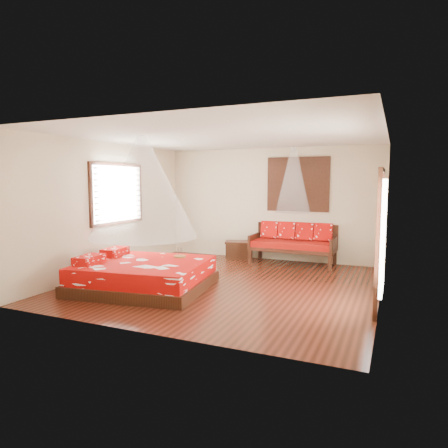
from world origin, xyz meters
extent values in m
cube|color=black|center=(0.00, 0.00, -0.01)|extent=(5.50, 5.50, 0.02)
cube|color=silver|center=(0.00, 0.00, 2.81)|extent=(5.50, 5.50, 0.02)
cube|color=beige|center=(-2.76, 0.00, 1.40)|extent=(0.02, 5.50, 2.80)
cube|color=beige|center=(2.76, 0.00, 1.40)|extent=(0.02, 5.50, 2.80)
cube|color=beige|center=(0.00, 2.76, 1.40)|extent=(5.50, 0.02, 2.80)
cube|color=beige|center=(0.00, -2.76, 1.40)|extent=(5.50, 0.02, 2.80)
cube|color=black|center=(-1.27, -0.91, 0.10)|extent=(2.53, 2.34, 0.20)
cube|color=#AC0805|center=(-1.27, -0.91, 0.35)|extent=(2.41, 2.23, 0.30)
cube|color=#AC0805|center=(-2.06, -1.46, 0.58)|extent=(0.40, 0.63, 0.15)
cube|color=#AC0805|center=(-2.18, -0.60, 0.58)|extent=(0.40, 0.63, 0.15)
cube|color=black|center=(-0.22, 1.92, 0.21)|extent=(0.08, 0.08, 0.42)
cube|color=black|center=(1.64, 1.92, 0.21)|extent=(0.08, 0.08, 0.42)
cube|color=black|center=(-0.22, 2.68, 0.21)|extent=(0.08, 0.08, 0.42)
cube|color=black|center=(1.64, 2.68, 0.21)|extent=(0.08, 0.08, 0.42)
cube|color=black|center=(0.71, 2.30, 0.38)|extent=(1.98, 0.88, 0.08)
cube|color=#850704|center=(0.71, 2.30, 0.49)|extent=(1.92, 0.82, 0.14)
cube|color=black|center=(0.71, 2.70, 0.67)|extent=(1.98, 0.06, 0.55)
cube|color=black|center=(-0.24, 2.30, 0.54)|extent=(0.06, 0.88, 0.30)
cube|color=black|center=(1.66, 2.30, 0.54)|extent=(0.06, 0.88, 0.30)
cube|color=#AC0805|center=(0.05, 2.58, 0.77)|extent=(0.42, 0.20, 0.43)
cube|color=#AC0805|center=(0.49, 2.58, 0.77)|extent=(0.42, 0.20, 0.43)
cube|color=#AC0805|center=(0.93, 2.58, 0.77)|extent=(0.42, 0.20, 0.43)
cube|color=#AC0805|center=(1.37, 2.58, 0.77)|extent=(0.42, 0.20, 0.43)
cube|color=black|center=(-0.73, 2.45, 0.20)|extent=(0.72, 0.60, 0.41)
cube|color=black|center=(-0.73, 2.45, 0.43)|extent=(0.77, 0.65, 0.05)
cube|color=black|center=(0.71, 2.72, 1.90)|extent=(1.52, 0.06, 1.32)
cube|color=black|center=(0.71, 2.71, 1.90)|extent=(1.35, 0.04, 1.10)
cube|color=black|center=(-2.72, 0.20, 1.70)|extent=(0.08, 1.74, 1.34)
cube|color=silver|center=(-2.68, 0.20, 1.70)|extent=(0.04, 1.54, 1.10)
cube|color=black|center=(2.72, -0.60, 1.05)|extent=(0.08, 1.02, 2.16)
cube|color=white|center=(2.70, -0.60, 1.15)|extent=(0.03, 0.82, 1.70)
cylinder|color=brown|center=(-0.89, -0.27, 0.52)|extent=(0.24, 0.24, 0.03)
cone|color=white|center=(-1.27, -0.91, 1.85)|extent=(1.95, 1.95, 1.80)
cone|color=white|center=(0.71, 2.25, 2.00)|extent=(0.81, 0.81, 1.50)
camera|label=1|loc=(2.94, -6.94, 1.95)|focal=32.00mm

